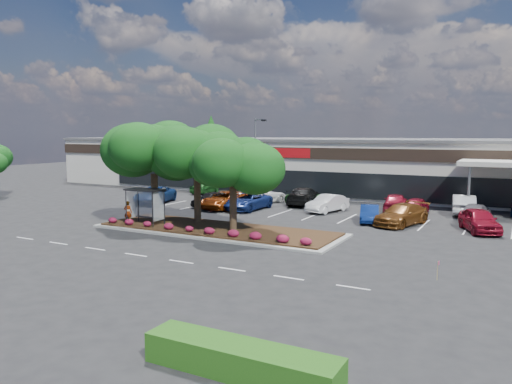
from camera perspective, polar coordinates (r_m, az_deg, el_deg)
The scene contains 30 objects.
ground at distance 31.23m, azimuth -5.33°, elevation -6.11°, with size 160.00×160.00×0.00m, color black.
retail_store at distance 61.71m, azimuth 12.36°, elevation 3.09°, with size 80.40×25.20×6.25m.
landscape_island at distance 35.55m, azimuth -4.46°, elevation -4.31°, with size 18.00×6.00×0.26m.
lane_markings at distance 40.22m, azimuth 2.74°, elevation -3.18°, with size 33.12×20.06×0.01m.
shrub_row at distance 33.76m, azimuth -6.39°, elevation -4.26°, with size 17.00×0.80×0.50m, color maroon, non-canonical shape.
bus_shelter at distance 37.63m, azimuth -12.43°, elevation -0.47°, with size 2.75×1.55×2.59m.
island_tree_west at distance 38.95m, azimuth -11.58°, elevation 2.60°, with size 7.20×7.20×7.89m, color #0E370F, non-canonical shape.
island_tree_mid at distance 37.40m, azimuth -6.75°, elevation 2.08°, with size 6.60×6.60×7.32m, color #0E370F, non-canonical shape.
island_tree_east at distance 34.02m, azimuth -2.65°, elevation 0.97°, with size 5.80×5.80×6.50m, color #0E370F, non-canonical shape.
hedge_south_east at distance 15.16m, azimuth -1.78°, elevation -18.62°, with size 6.00×1.30×0.90m, color #1E5012.
conifer_north_west at distance 85.39m, azimuth -5.13°, elevation 5.44°, with size 4.40×4.40×10.00m, color #0E370F.
person_waiting at distance 38.14m, azimuth -14.43°, elevation -2.25°, with size 0.62×0.40×1.69m, color #594C47.
light_pole at distance 49.96m, azimuth 0.03°, elevation 3.02°, with size 1.43×0.50×8.39m.
survey_stake at distance 25.38m, azimuth 20.08°, elevation -8.14°, with size 0.08×0.14×0.93m.
car_0 at distance 50.66m, azimuth -11.48°, elevation -0.32°, with size 2.68×5.82×1.62m, color navy.
car_1 at distance 46.12m, azimuth -3.48°, elevation -0.92°, with size 2.60×5.64×1.57m, color #7E2E08.
car_2 at distance 47.33m, azimuth -5.22°, elevation -0.83°, with size 1.68×4.17×1.42m, color black.
car_3 at distance 45.30m, azimuth -0.95°, elevation -1.06°, with size 2.56×5.56×1.55m, color navy.
car_4 at distance 44.42m, azimuth 8.16°, elevation -1.30°, with size 1.61×4.61×1.52m, color white.
car_5 at distance 40.08m, azimuth 12.84°, elevation -2.42°, with size 1.40×4.01×1.32m, color navy.
car_6 at distance 39.34m, azimuth 16.31°, elevation -2.50°, with size 2.24×5.50×1.60m, color brown.
car_7 at distance 38.59m, azimuth 24.17°, elevation -2.96°, with size 1.94×4.82×1.64m, color maroon.
car_9 at distance 57.71m, azimuth -5.88°, elevation 0.58°, with size 1.78×4.43×1.51m, color #1B501C.
car_10 at distance 49.77m, azimuth 0.63°, elevation -0.38°, with size 2.50×5.42×1.51m, color white.
car_11 at distance 49.37m, azimuth 5.90°, elevation -0.57°, with size 2.23×4.84×1.34m, color #184B18.
car_12 at distance 48.61m, azimuth 5.54°, elevation -0.46°, with size 2.40×5.91×1.72m, color black.
car_13 at distance 45.77m, azimuth 15.64°, elevation -1.15°, with size 1.98×4.91×1.67m, color maroon.
car_14 at distance 45.14m, azimuth 17.87°, elevation -1.48°, with size 1.72×4.28×1.46m, color maroon.
car_15 at distance 43.49m, azimuth 23.81°, elevation -2.10°, with size 1.89×4.66×1.35m, color #515056.
car_16 at distance 46.27m, azimuth 22.64°, elevation -1.32°, with size 1.81×5.19×1.71m, color #BDBDBD.
Camera 1 is at (16.86, -25.36, 6.95)m, focal length 35.00 mm.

